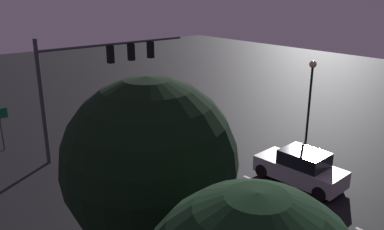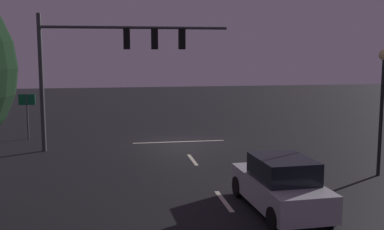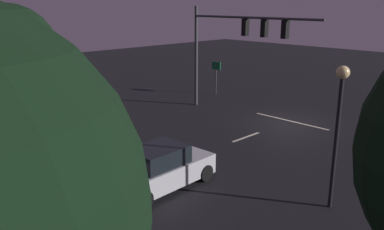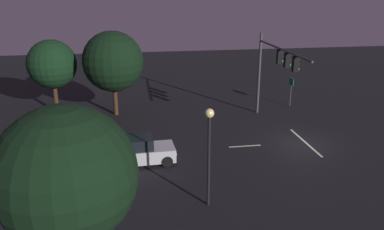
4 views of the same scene
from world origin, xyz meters
name	(u,v)px [view 3 (image 3 of 4)]	position (x,y,z in m)	size (l,w,h in m)	color
ground_plane	(288,122)	(0.00, 0.00, 0.00)	(80.00, 80.00, 0.00)	black
traffic_signal_assembly	(236,37)	(3.51, 0.86, 4.85)	(9.32, 0.47, 6.71)	#383A3D
lane_dash_far	(246,137)	(0.00, 4.00, 0.00)	(2.20, 0.16, 0.01)	beige
lane_dash_mid	(159,168)	(0.00, 10.00, 0.00)	(2.20, 0.16, 0.01)	beige
lane_dash_near	(21,218)	(0.00, 16.00, 0.00)	(2.20, 0.16, 0.01)	beige
stop_bar	(291,121)	(0.00, -0.32, 0.00)	(5.00, 0.16, 0.01)	beige
car_approaching	(161,168)	(-1.51, 11.16, 0.80)	(2.07, 4.43, 1.70)	#B7B7BC
street_lamp_left_kerb	(339,111)	(-6.81, 7.91, 3.50)	(0.44, 0.44, 4.99)	black
route_sign	(216,70)	(8.23, -2.61, 1.86)	(0.90, 0.10, 2.58)	#383A3D
tree_right_near	(9,53)	(8.23, 12.72, 4.49)	(4.88, 4.88, 6.94)	#382314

